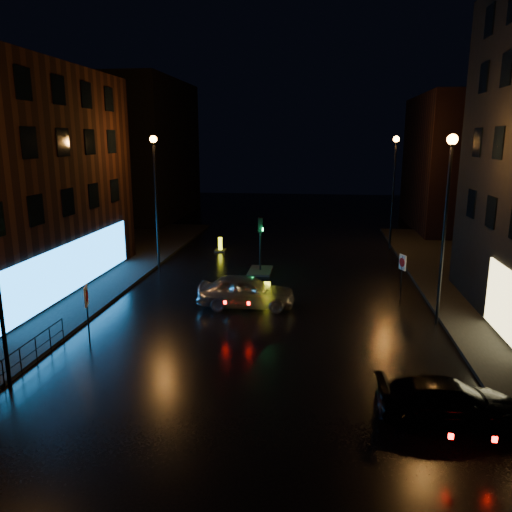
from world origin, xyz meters
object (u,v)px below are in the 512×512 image
Objects in this scene: bollard_near at (267,299)px; road_sign_right at (402,266)px; traffic_signal at (260,264)px; dark_sedan at (449,401)px; road_sign_left at (87,301)px; bollard_far at (220,248)px; silver_hatchback at (246,291)px.

bollard_near is 7.14m from road_sign_right.
traffic_signal reaches higher than dark_sedan.
road_sign_right is (13.44, 7.53, -0.04)m from road_sign_left.
road_sign_right is at bearing 14.00° from bollard_near.
road_sign_left reaches higher than road_sign_right.
road_sign_right is at bearing -44.65° from bollard_far.
silver_hatchback is at bearing -89.18° from traffic_signal.
bollard_near is 0.55× the size of road_sign_right.
traffic_signal is at bearing -59.71° from bollard_far.
bollard_near is (-6.48, 10.08, -0.37)m from dark_sedan.
traffic_signal reaches higher than road_sign_left.
bollard_near is 0.54× the size of road_sign_left.
road_sign_right is (7.89, -4.67, 1.30)m from traffic_signal.
road_sign_left is 1.02× the size of road_sign_right.
bollard_near is at bearing -58.98° from silver_hatchback.
road_sign_right is at bearing -76.99° from silver_hatchback.
dark_sedan is at bearing -33.75° from road_sign_left.
traffic_signal is 17.89m from dark_sedan.
traffic_signal is 1.43× the size of road_sign_right.
traffic_signal reaches higher than bollard_far.
traffic_signal is at bearing 101.79° from bollard_near.
dark_sedan is 11.98m from bollard_near.
dark_sedan reaches higher than bollard_near.
dark_sedan is at bearing -55.41° from bollard_near.
traffic_signal is 1.40× the size of road_sign_left.
bollard_near is 1.08× the size of bollard_far.
dark_sedan is 3.50× the size of bollard_far.
traffic_signal is at bearing 21.52° from dark_sedan.
bollard_far is at bearing -64.71° from road_sign_right.
road_sign_right is (6.81, 1.47, 1.56)m from bollard_near.
bollard_near is at bearing -71.08° from bollard_far.
road_sign_right reaches higher than dark_sedan.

